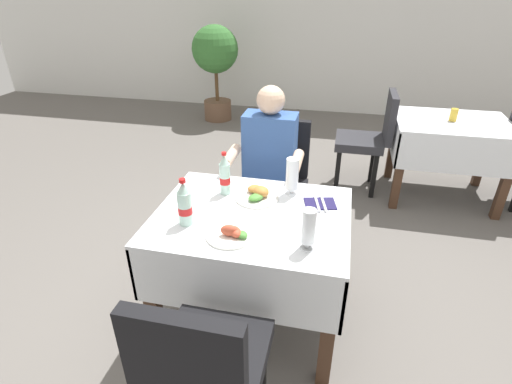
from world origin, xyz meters
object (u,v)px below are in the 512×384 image
Objects in this scene: napkin_cutlery_set at (320,203)px; background_chair_left at (370,136)px; chair_far_diner_seat at (277,180)px; beer_glass_middle at (308,229)px; main_dining_table at (252,241)px; background_dining_table at (449,141)px; cola_bottle_primary at (185,205)px; potted_plant_corner at (215,58)px; background_table_tumbler at (454,115)px; seated_diner_far at (268,167)px; cola_bottle_secondary at (225,176)px; plate_near_camera at (232,234)px; plate_far_diner at (258,195)px; chair_near_camera_side at (204,366)px; beer_glass_left at (292,175)px.

background_chair_left is (0.35, 1.73, -0.20)m from napkin_cutlery_set.
beer_glass_middle is at bearing -72.94° from chair_far_diner_seat.
main_dining_table is 2.37m from background_dining_table.
cola_bottle_primary is 0.19× the size of potted_plant_corner.
seated_diner_far is at bearing -139.60° from background_table_tumbler.
cola_bottle_secondary is (-0.53, 0.43, 0.01)m from beer_glass_middle.
plate_near_camera is 4.18m from potted_plant_corner.
potted_plant_corner is at bearing 114.07° from seated_diner_far.
plate_near_camera is at bearing -95.48° from plate_far_diner.
cola_bottle_secondary is (-0.20, 1.00, 0.31)m from chair_near_camera_side.
background_table_tumbler is at bearing -33.05° from potted_plant_corner.
background_chair_left is at bearing 180.00° from background_dining_table.
chair_far_diner_seat is 0.75m from napkin_cutlery_set.
beer_glass_middle is 2.21m from background_chair_left.
plate_near_camera is 0.56m from beer_glass_left.
beer_glass_left is 0.17× the size of potted_plant_corner.
napkin_cutlery_set is at bearing -120.73° from background_table_tumbler.
cola_bottle_primary is at bearing 166.02° from plate_near_camera.
beer_glass_middle is at bearing -39.39° from cola_bottle_secondary.
plate_far_diner reaches higher than main_dining_table.
chair_far_diner_seat is 1.14m from beer_glass_middle.
beer_glass_middle is (0.32, -0.24, 0.29)m from main_dining_table.
background_table_tumbler is (1.06, 2.16, -0.05)m from beer_glass_middle.
beer_glass_left reaches higher than napkin_cutlery_set.
main_dining_table is 0.81m from chair_far_diner_seat.
background_chair_left is at bearing 70.93° from plate_near_camera.
beer_glass_left is 0.23× the size of background_chair_left.
potted_plant_corner is at bearing 105.67° from cola_bottle_primary.
plate_near_camera is 2.16× the size of background_table_tumbler.
main_dining_table is 5.00× the size of beer_glass_middle.
seated_diner_far is at bearing 72.93° from cola_bottle_secondary.
seated_diner_far reaches higher than plate_near_camera.
chair_near_camera_side is 3.74× the size of cola_bottle_secondary.
cola_bottle_primary is 1.31× the size of napkin_cutlery_set.
background_table_tumbler is at bearing 50.96° from cola_bottle_primary.
cola_bottle_primary is at bearing 173.18° from beer_glass_middle.
chair_near_camera_side is (0.00, -1.62, 0.00)m from chair_far_diner_seat.
plate_far_diner is at bearing 92.52° from main_dining_table.
cola_bottle_primary reaches higher than background_table_tumbler.
cola_bottle_secondary is at bearing 136.89° from main_dining_table.
main_dining_table is 0.71m from seated_diner_far.
background_chair_left reaches higher than beer_glass_middle.
napkin_cutlery_set is 1.79× the size of background_table_tumbler.
chair_near_camera_side is 1.07m from cola_bottle_secondary.
napkin_cutlery_set is (0.35, -0.63, 0.20)m from chair_far_diner_seat.
background_dining_table is (1.60, 1.72, -0.30)m from cola_bottle_secondary.
background_chair_left is (1.00, 2.08, -0.31)m from cola_bottle_primary.
cola_bottle_secondary is 0.20× the size of potted_plant_corner.
napkin_cutlery_set is at bearing -52.49° from seated_diner_far.
chair_far_diner_seat is 1.31m from background_chair_left.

